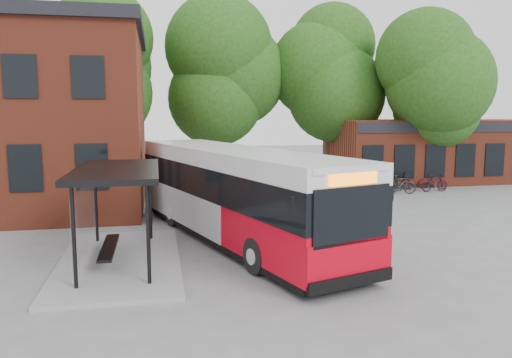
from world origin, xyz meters
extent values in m
plane|color=slate|center=(0.00, 0.00, 0.00)|extent=(100.00, 100.00, 0.00)
imported|color=black|center=(7.45, 9.42, 0.50)|extent=(1.93, 0.76, 0.99)
imported|color=#3F352F|center=(8.10, 9.19, 0.50)|extent=(1.73, 0.92, 1.00)
imported|color=black|center=(8.87, 9.94, 0.40)|extent=(1.56, 0.68, 0.80)
imported|color=#0A193E|center=(8.84, 9.96, 0.53)|extent=(1.83, 1.10, 1.06)
imported|color=#0C4227|center=(9.74, 10.12, 0.40)|extent=(1.56, 0.70, 0.79)
imported|color=#232329|center=(9.84, 9.11, 0.52)|extent=(1.79, 0.74, 1.05)
imported|color=black|center=(10.32, 10.77, 0.50)|extent=(2.01, 1.33, 1.00)
imported|color=black|center=(12.11, 9.48, 0.49)|extent=(1.63, 0.51, 0.97)
imported|color=#5C0510|center=(12.58, 10.46, 0.44)|extent=(1.78, 1.18, 0.88)
camera|label=1|loc=(-3.33, -16.02, 4.49)|focal=35.00mm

